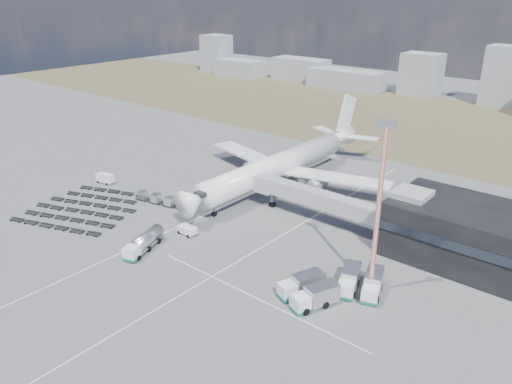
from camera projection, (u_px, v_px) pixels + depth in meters
The scene contains 15 objects.
ground at pixel (182, 231), 97.02m from camera, with size 420.00×420.00×0.00m, color #565659.
grass_strip at pixel (416, 122), 175.03m from camera, with size 420.00×90.00×0.01m, color brown.
lane_markings at pixel (229, 241), 93.37m from camera, with size 47.12×110.00×0.01m.
terminal at pixel (480, 236), 83.72m from camera, with size 30.40×16.40×11.00m.
jet_bridge at pixel (310, 196), 100.16m from camera, with size 30.30×3.80×7.05m.
airliner at pixel (283, 163), 117.96m from camera, with size 51.59×64.53×17.62m.
fuel_tanker at pixel (144, 243), 89.41m from camera, with size 5.51×10.11×3.18m.
pushback_tug at pixel (187, 230), 95.58m from camera, with size 3.65×2.06×1.61m, color white.
utility_van at pixel (105, 179), 120.27m from camera, with size 4.34×1.96×2.31m, color white.
catering_truck at pixel (309, 182), 117.90m from camera, with size 2.65×5.54×2.46m.
service_trucks_near at pixel (308, 291), 75.17m from camera, with size 8.58×9.28×3.02m.
service_trucks_far at pixel (361, 282), 77.42m from camera, with size 8.28×9.04×2.99m.
uld_row at pixel (163, 200), 108.29m from camera, with size 14.01×4.68×1.93m.
baggage_dollies at pixel (84, 208), 106.36m from camera, with size 26.38×26.65×0.67m.
floodlight_mast at pixel (378, 211), 72.79m from camera, with size 2.62×2.12×27.42m.
Camera 1 is at (66.64, -57.33, 44.19)m, focal length 35.00 mm.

